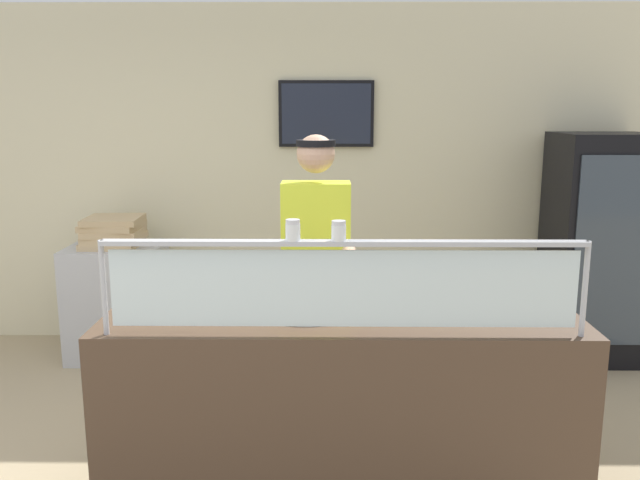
% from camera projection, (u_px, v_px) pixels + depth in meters
% --- Properties ---
extents(ground_plane, '(12.00, 12.00, 0.00)m').
position_uv_depth(ground_plane, '(338.00, 433.00, 3.90)').
color(ground_plane, tan).
rests_on(ground_plane, ground).
extents(shop_rear_unit, '(6.62, 0.13, 2.70)m').
position_uv_depth(shop_rear_unit, '(335.00, 176.00, 5.33)').
color(shop_rear_unit, beige).
rests_on(shop_rear_unit, ground).
extents(serving_counter, '(2.22, 0.73, 0.95)m').
position_uv_depth(serving_counter, '(341.00, 407.00, 3.18)').
color(serving_counter, '#4C3828').
rests_on(serving_counter, ground).
extents(sneeze_guard, '(2.05, 0.06, 0.41)m').
position_uv_depth(sneeze_guard, '(343.00, 275.00, 2.74)').
color(sneeze_guard, '#B2B5BC').
rests_on(sneeze_guard, serving_counter).
extents(pizza_tray, '(0.41, 0.41, 0.04)m').
position_uv_depth(pizza_tray, '(307.00, 310.00, 3.09)').
color(pizza_tray, '#9EA0A8').
rests_on(pizza_tray, serving_counter).
extents(pizza_server, '(0.09, 0.28, 0.01)m').
position_uv_depth(pizza_server, '(309.00, 306.00, 3.07)').
color(pizza_server, '#ADAFB7').
rests_on(pizza_server, pizza_tray).
extents(parmesan_shaker, '(0.06, 0.06, 0.09)m').
position_uv_depth(parmesan_shaker, '(293.00, 231.00, 2.71)').
color(parmesan_shaker, white).
rests_on(parmesan_shaker, sneeze_guard).
extents(pepper_flake_shaker, '(0.06, 0.06, 0.08)m').
position_uv_depth(pepper_flake_shaker, '(339.00, 232.00, 2.70)').
color(pepper_flake_shaker, white).
rests_on(pepper_flake_shaker, sneeze_guard).
extents(worker_figure, '(0.41, 0.50, 1.76)m').
position_uv_depth(worker_figure, '(317.00, 270.00, 3.69)').
color(worker_figure, '#23232D').
rests_on(worker_figure, ground).
extents(drink_fridge, '(0.70, 0.67, 1.72)m').
position_uv_depth(drink_fridge, '(598.00, 247.00, 4.97)').
color(drink_fridge, black).
rests_on(drink_fridge, ground).
extents(prep_shelf, '(0.70, 0.55, 0.87)m').
position_uv_depth(prep_shelf, '(118.00, 301.00, 5.05)').
color(prep_shelf, '#B7BABF').
rests_on(prep_shelf, ground).
extents(pizza_box_stack, '(0.43, 0.42, 0.22)m').
position_uv_depth(pizza_box_stack, '(113.00, 232.00, 4.94)').
color(pizza_box_stack, tan).
rests_on(pizza_box_stack, prep_shelf).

